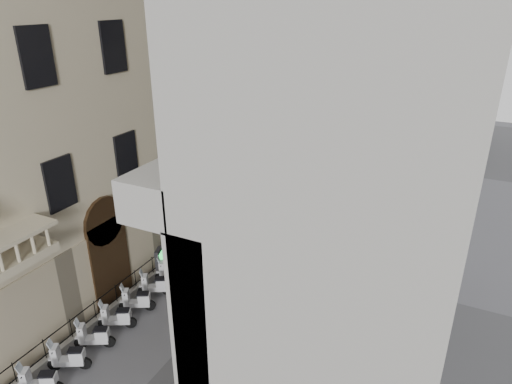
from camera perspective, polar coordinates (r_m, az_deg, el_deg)
iron_fence at (r=28.14m, az=-8.02°, el=-6.89°), size 0.30×28.00×1.40m
blue_awning at (r=31.75m, az=13.15°, el=-3.61°), size 1.60×3.00×3.00m
scooter_2 at (r=21.39m, az=-22.09°, el=-19.81°), size 1.50×1.17×1.50m
scooter_3 at (r=22.05m, az=-19.34°, el=-17.82°), size 1.50×1.17×1.50m
scooter_4 at (r=22.78m, az=-16.81°, el=-15.93°), size 1.50×1.17×1.50m
scooter_5 at (r=23.56m, az=-14.48°, el=-14.13°), size 1.50×1.17×1.50m
scooter_6 at (r=24.41m, az=-12.35°, el=-12.43°), size 1.50×1.17×1.50m
scooter_7 at (r=25.30m, az=-10.39°, el=-10.83°), size 1.50×1.17×1.50m
scooter_8 at (r=26.24m, az=-8.58°, el=-9.34°), size 1.50×1.17×1.50m
scooter_9 at (r=27.22m, az=-6.92°, el=-7.94°), size 1.50×1.17×1.50m
scooter_10 at (r=28.24m, az=-5.38°, el=-6.63°), size 1.50×1.17×1.50m
scooter_11 at (r=29.29m, az=-3.96°, el=-5.41°), size 1.50×1.17×1.50m
scooter_12 at (r=30.36m, az=-2.65°, el=-4.28°), size 1.50×1.17×1.50m
scooter_13 at (r=31.46m, az=-1.42°, el=-3.22°), size 1.50×1.17×1.50m
barrier_3 at (r=20.91m, az=-0.27°, el=-18.85°), size 0.60×2.40×1.10m
barrier_4 at (r=22.65m, az=2.63°, el=-15.02°), size 0.60×2.40×1.10m
barrier_5 at (r=24.52m, az=5.02°, el=-11.73°), size 0.60×2.40×1.10m
barrier_6 at (r=26.49m, az=7.02°, el=-8.89°), size 0.60×2.40×1.10m
barrier_7 at (r=28.55m, az=8.71°, el=-6.45°), size 0.60×2.40×1.10m
barrier_8 at (r=30.67m, az=10.16°, el=-4.34°), size 0.60×2.40×1.10m
barrier_9 at (r=32.85m, az=11.41°, el=-2.51°), size 0.60×2.40×1.10m
security_tent at (r=33.03m, az=0.56°, el=3.70°), size 4.37×4.37×3.55m
street_lamp at (r=27.98m, az=-1.16°, el=2.92°), size 2.32×0.84×7.29m
info_kiosk at (r=25.46m, az=-11.97°, el=-8.57°), size 0.47×0.79×1.61m
pedestrian_a at (r=28.87m, az=6.26°, el=-4.04°), size 0.66×0.48×1.70m
pedestrian_b at (r=32.10m, az=6.35°, el=-1.23°), size 0.85×0.71×1.59m
pedestrian_c at (r=38.57m, az=6.66°, el=3.06°), size 0.90×0.70×1.62m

